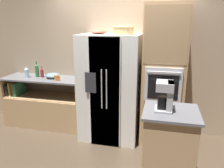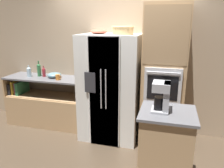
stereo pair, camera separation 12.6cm
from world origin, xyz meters
name	(u,v)px [view 2 (the right image)]	position (x,y,z in m)	size (l,w,h in m)	color
ground_plane	(115,137)	(0.00, 0.00, 0.00)	(20.00, 20.00, 0.00)	#4C3D2D
wall_back	(122,54)	(0.00, 0.49, 1.40)	(12.00, 0.06, 2.80)	tan
counter_left	(47,107)	(-1.42, 0.19, 0.35)	(1.53, 0.55, 0.95)	tan
refrigerator	(111,87)	(-0.10, 0.07, 0.88)	(0.97, 0.81, 1.77)	white
wall_oven	(164,77)	(0.76, 0.13, 1.11)	(0.65, 0.71, 2.22)	tan
island_counter	(165,151)	(0.87, -1.00, 0.50)	(0.62, 0.58, 0.99)	tan
wicker_basket	(123,30)	(0.12, 0.01, 1.83)	(0.34, 0.34, 0.12)	tan
fruit_bowl	(99,31)	(-0.30, 0.08, 1.80)	(0.28, 0.28, 0.07)	#DB664C
bottle_tall	(44,72)	(-1.45, 0.22, 1.04)	(0.06, 0.06, 0.20)	maroon
bottle_short	(29,71)	(-1.72, 0.14, 1.05)	(0.08, 0.08, 0.22)	silver
bottle_wide	(39,70)	(-1.55, 0.23, 1.08)	(0.07, 0.07, 0.29)	#33723F
mug	(58,77)	(-1.08, 0.07, 1.00)	(0.11, 0.08, 0.10)	orange
mixing_bowl	(54,75)	(-1.23, 0.21, 0.99)	(0.26, 0.26, 0.09)	#668C99
coffee_maker	(163,96)	(0.80, -1.01, 1.18)	(0.19, 0.22, 0.34)	#B2B2B7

